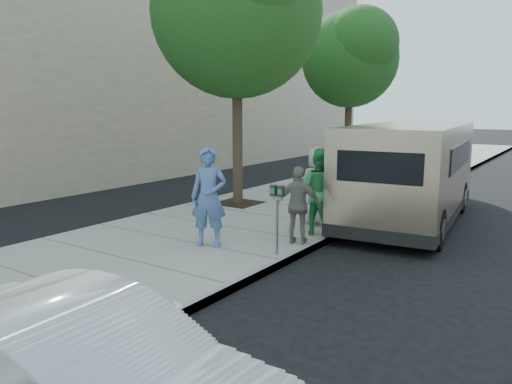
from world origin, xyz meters
The scene contains 13 objects.
ground centered at (0.00, 0.00, 0.00)m, with size 120.00×120.00×0.00m, color black.
sidewalk centered at (-1.00, 0.00, 0.07)m, with size 5.00×60.00×0.15m, color gray.
curb_face centered at (1.44, 0.00, 0.07)m, with size 0.12×60.00×0.16m, color gray.
near_building centered at (-12.00, 2.00, 5.00)m, with size 8.00×44.00×10.00m, color tan.
tree_near centered at (-2.25, 2.40, 5.55)m, with size 4.62×4.60×7.53m.
tree_far centered at (-2.25, 10.00, 4.88)m, with size 3.92×3.80×6.49m.
parking_meter centered at (1.25, -1.26, 1.10)m, with size 0.27×0.10×1.31m.
van centered at (2.29, 3.38, 1.30)m, with size 2.80×6.77×2.45m.
sedan centered at (2.68, -6.60, 0.66)m, with size 1.40×4.01×1.32m, color #BABEC2.
person_officer centered at (-0.18, -1.48, 1.13)m, with size 0.71×0.47×1.96m, color #4F70A9.
person_green_shirt centered at (1.20, 0.56, 1.08)m, with size 0.91×0.71×1.87m, color green.
person_gray_shirt centered at (0.75, 1.35, 1.05)m, with size 0.88×0.57×1.81m, color #B3B3B6.
person_striped_polo centered at (1.20, -0.35, 0.93)m, with size 0.92×0.38×1.56m, color gray.
Camera 1 is at (5.92, -8.92, 2.89)m, focal length 35.00 mm.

